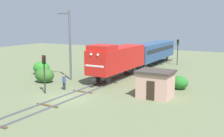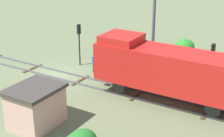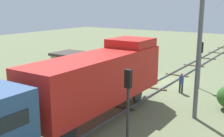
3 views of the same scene
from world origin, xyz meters
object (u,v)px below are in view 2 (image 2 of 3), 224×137
(catenary_mast, at_px, (154,23))
(relay_hut, at_px, (36,106))
(worker_near_track, at_px, (94,62))
(locomotive, at_px, (165,68))
(traffic_signal_mid, at_px, (212,59))
(traffic_signal_near, at_px, (79,37))

(catenary_mast, distance_m, relay_hut, 13.24)
(worker_near_track, distance_m, catenary_mast, 6.49)
(locomotive, bearing_deg, relay_hut, -37.97)
(traffic_signal_mid, bearing_deg, catenary_mast, -105.98)
(worker_near_track, bearing_deg, relay_hut, 113.82)
(worker_near_track, bearing_deg, catenary_mast, -138.01)
(traffic_signal_near, bearing_deg, catenary_mast, 105.18)
(worker_near_track, xyz_separation_m, relay_hut, (9.90, 2.04, 0.40))
(relay_hut, bearing_deg, catenary_mast, 168.36)
(traffic_signal_mid, height_order, relay_hut, traffic_signal_mid)
(catenary_mast, bearing_deg, locomotive, 32.88)
(traffic_signal_near, bearing_deg, relay_hut, 21.69)
(traffic_signal_mid, distance_m, catenary_mast, 6.29)
(traffic_signal_mid, xyz_separation_m, worker_near_track, (1.00, -10.41, -1.86))
(traffic_signal_mid, height_order, worker_near_track, traffic_signal_mid)
(traffic_signal_near, distance_m, traffic_signal_mid, 12.63)
(catenary_mast, bearing_deg, traffic_signal_mid, 74.02)
(locomotive, xyz_separation_m, worker_near_track, (-2.40, -7.90, -1.78))
(traffic_signal_near, bearing_deg, traffic_signal_mid, 90.91)
(worker_near_track, height_order, catenary_mast, catenary_mast)
(traffic_signal_near, distance_m, catenary_mast, 7.33)
(traffic_signal_near, relative_size, worker_near_track, 2.38)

